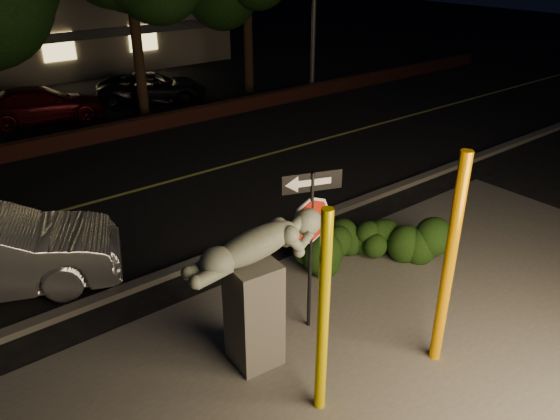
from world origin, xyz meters
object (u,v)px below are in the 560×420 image
object	(u,v)px
yellow_pole_left	(323,317)
yellow_pole_right	(449,264)
parked_car_darkred	(41,105)
parked_car_dark	(152,88)
sculpture	(255,281)
signpost	(311,222)

from	to	relation	value
yellow_pole_left	yellow_pole_right	size ratio (longest dim) A/B	0.90
parked_car_darkred	yellow_pole_right	bearing A→B (deg)	-166.88
parked_car_dark	yellow_pole_left	bearing A→B (deg)	-174.17
sculpture	parked_car_darkred	bearing A→B (deg)	90.22
parked_car_darkred	parked_car_dark	xyz separation A→B (m)	(4.22, -0.08, -0.03)
signpost	parked_car_dark	size ratio (longest dim) A/B	0.66
yellow_pole_left	signpost	distance (m)	1.82
yellow_pole_right	parked_car_dark	bearing A→B (deg)	78.52
sculpture	parked_car_dark	world-z (taller)	sculpture
signpost	sculpture	world-z (taller)	signpost
signpost	parked_car_dark	xyz separation A→B (m)	(4.32, 14.43, -1.39)
yellow_pole_left	signpost	bearing A→B (deg)	54.14
parked_car_darkred	parked_car_dark	size ratio (longest dim) A/B	1.01
yellow_pole_right	parked_car_darkred	bearing A→B (deg)	93.24
parked_car_dark	signpost	bearing A→B (deg)	-172.19
yellow_pole_left	parked_car_darkred	xyz separation A→B (m)	(1.14, 15.94, -0.92)
yellow_pole_left	sculpture	xyz separation A→B (m)	(-0.12, 1.31, -0.09)
yellow_pole_left	sculpture	size ratio (longest dim) A/B	1.31
yellow_pole_left	sculpture	bearing A→B (deg)	95.08
signpost	sculpture	size ratio (longest dim) A/B	1.19
yellow_pole_right	sculpture	world-z (taller)	yellow_pole_right
sculpture	parked_car_darkred	distance (m)	14.71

